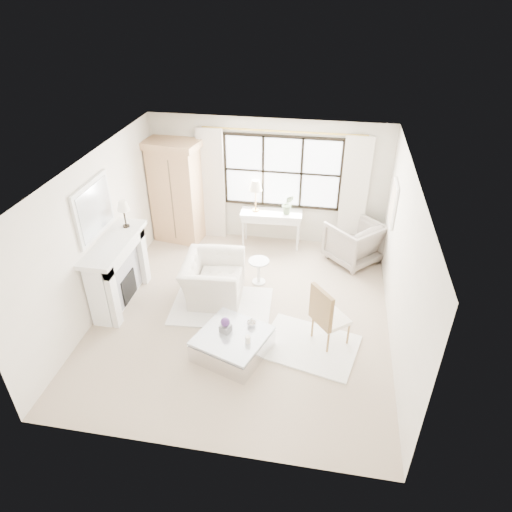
% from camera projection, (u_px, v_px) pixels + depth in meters
% --- Properties ---
extents(floor, '(5.50, 5.50, 0.00)m').
position_uv_depth(floor, '(243.00, 314.00, 8.06)').
color(floor, tan).
rests_on(floor, ground).
extents(ceiling, '(5.50, 5.50, 0.00)m').
position_uv_depth(ceiling, '(241.00, 169.00, 6.62)').
color(ceiling, silver).
rests_on(ceiling, ground).
extents(wall_back, '(5.00, 0.00, 5.00)m').
position_uv_depth(wall_back, '(268.00, 182.00, 9.63)').
color(wall_back, beige).
rests_on(wall_back, ground).
extents(wall_front, '(5.00, 0.00, 5.00)m').
position_uv_depth(wall_front, '(193.00, 375.00, 5.05)').
color(wall_front, beige).
rests_on(wall_front, ground).
extents(wall_left, '(0.00, 5.50, 5.50)m').
position_uv_depth(wall_left, '(97.00, 235.00, 7.71)').
color(wall_left, silver).
rests_on(wall_left, ground).
extents(wall_right, '(0.00, 5.50, 5.50)m').
position_uv_depth(wall_right, '(402.00, 263.00, 6.98)').
color(wall_right, beige).
rests_on(wall_right, ground).
extents(window_pane, '(2.40, 0.02, 1.50)m').
position_uv_depth(window_pane, '(282.00, 172.00, 9.44)').
color(window_pane, white).
rests_on(window_pane, wall_back).
extents(window_frame, '(2.50, 0.04, 1.50)m').
position_uv_depth(window_frame, '(282.00, 172.00, 9.43)').
color(window_frame, black).
rests_on(window_frame, wall_back).
extents(curtain_rod, '(3.30, 0.04, 0.04)m').
position_uv_depth(curtain_rod, '(283.00, 131.00, 8.93)').
color(curtain_rod, '#B6953F').
rests_on(curtain_rod, wall_back).
extents(curtain_left, '(0.55, 0.10, 2.47)m').
position_uv_depth(curtain_left, '(212.00, 185.00, 9.79)').
color(curtain_left, beige).
rests_on(curtain_left, ground).
extents(curtain_right, '(0.55, 0.10, 2.47)m').
position_uv_depth(curtain_right, '(354.00, 195.00, 9.35)').
color(curtain_right, beige).
rests_on(curtain_right, ground).
extents(fireplace, '(0.58, 1.66, 1.26)m').
position_uv_depth(fireplace, '(117.00, 271.00, 8.05)').
color(fireplace, white).
rests_on(fireplace, ground).
extents(mirror_frame, '(0.05, 1.15, 0.95)m').
position_uv_depth(mirror_frame, '(93.00, 209.00, 7.44)').
color(mirror_frame, silver).
rests_on(mirror_frame, wall_left).
extents(mirror_glass, '(0.02, 1.00, 0.80)m').
position_uv_depth(mirror_glass, '(95.00, 209.00, 7.44)').
color(mirror_glass, silver).
rests_on(mirror_glass, wall_left).
extents(art_frame, '(0.04, 0.62, 0.82)m').
position_uv_depth(art_frame, '(393.00, 203.00, 8.29)').
color(art_frame, white).
rests_on(art_frame, wall_right).
extents(art_canvas, '(0.01, 0.52, 0.72)m').
position_uv_depth(art_canvas, '(392.00, 203.00, 8.29)').
color(art_canvas, beige).
rests_on(art_canvas, wall_right).
extents(mantel_lamp, '(0.22, 0.22, 0.51)m').
position_uv_depth(mantel_lamp, '(123.00, 207.00, 7.94)').
color(mantel_lamp, black).
rests_on(mantel_lamp, fireplace).
extents(armoire, '(1.21, 0.86, 2.24)m').
position_uv_depth(armoire, '(176.00, 191.00, 9.74)').
color(armoire, tan).
rests_on(armoire, floor).
extents(console_table, '(1.32, 0.52, 0.80)m').
position_uv_depth(console_table, '(271.00, 229.00, 9.87)').
color(console_table, silver).
rests_on(console_table, floor).
extents(console_lamp, '(0.28, 0.28, 0.69)m').
position_uv_depth(console_lamp, '(256.00, 186.00, 9.42)').
color(console_lamp, '#AA7B3B').
rests_on(console_lamp, console_table).
extents(orchid_plant, '(0.26, 0.22, 0.44)m').
position_uv_depth(orchid_plant, '(288.00, 204.00, 9.47)').
color(orchid_plant, '#546845').
rests_on(orchid_plant, console_table).
extents(side_table, '(0.40, 0.40, 0.51)m').
position_uv_depth(side_table, '(259.00, 268.00, 8.69)').
color(side_table, white).
rests_on(side_table, floor).
extents(rug_left, '(1.84, 1.35, 0.03)m').
position_uv_depth(rug_left, '(222.00, 306.00, 8.22)').
color(rug_left, white).
rests_on(rug_left, floor).
extents(rug_right, '(1.71, 1.43, 0.03)m').
position_uv_depth(rug_right, '(309.00, 346.00, 7.35)').
color(rug_right, white).
rests_on(rug_right, floor).
extents(club_armchair, '(1.11, 1.25, 0.77)m').
position_uv_depth(club_armchair, '(213.00, 279.00, 8.31)').
color(club_armchair, beige).
rests_on(club_armchair, floor).
extents(wingback_chair, '(1.34, 1.34, 0.87)m').
position_uv_depth(wingback_chair, '(354.00, 242.00, 9.32)').
color(wingback_chair, gray).
rests_on(wingback_chair, floor).
extents(french_chair, '(0.68, 0.68, 1.08)m').
position_uv_depth(french_chair, '(329.00, 327.00, 7.30)').
color(french_chair, olive).
rests_on(french_chair, floor).
extents(coffee_table, '(1.28, 1.28, 0.38)m').
position_uv_depth(coffee_table, '(233.00, 344.00, 7.15)').
color(coffee_table, silver).
rests_on(coffee_table, floor).
extents(planter_box, '(0.20, 0.20, 0.12)m').
position_uv_depth(planter_box, '(226.00, 328.00, 7.08)').
color(planter_box, slate).
rests_on(planter_box, coffee_table).
extents(planter_flowers, '(0.15, 0.15, 0.15)m').
position_uv_depth(planter_flowers, '(225.00, 322.00, 7.01)').
color(planter_flowers, '#4E2A69').
rests_on(planter_flowers, planter_box).
extents(pillar_candle, '(0.08, 0.08, 0.12)m').
position_uv_depth(pillar_candle, '(248.00, 339.00, 6.86)').
color(pillar_candle, white).
rests_on(pillar_candle, coffee_table).
extents(coffee_vase, '(0.16, 0.16, 0.15)m').
position_uv_depth(coffee_vase, '(251.00, 322.00, 7.18)').
color(coffee_vase, silver).
rests_on(coffee_vase, coffee_table).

